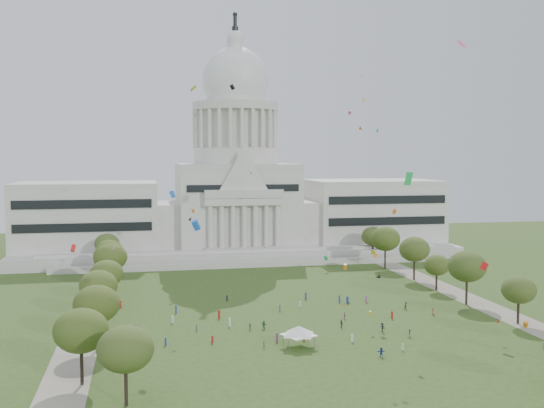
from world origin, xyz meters
The scene contains 32 objects.
ground centered at (0.00, 0.00, 0.00)m, with size 400.00×400.00×0.00m, color #324B1C.
capitol centered at (0.00, 113.59, 22.30)m, with size 160.00×64.50×91.30m.
path_left centered at (-48.00, 30.00, 0.02)m, with size 8.00×160.00×0.04m, color gray.
path_right centered at (48.00, 30.00, 0.02)m, with size 8.00×160.00×0.04m, color gray.
row_tree_l_0 centered at (-45.26, -21.68, 8.95)m, with size 8.85×8.85×12.59m.
row_tree_l_1 centered at (-44.07, -2.96, 8.95)m, with size 8.86×8.86×12.59m.
row_tree_r_1 centered at (46.22, -1.75, 7.66)m, with size 7.58×7.58×10.78m.
row_tree_l_2 centered at (-45.04, 17.30, 8.51)m, with size 8.42×8.42×11.97m.
row_tree_r_2 centered at (44.17, 17.44, 9.66)m, with size 9.55×9.55×13.58m.
row_tree_l_3 centered at (-44.09, 33.92, 8.21)m, with size 8.12×8.12×11.55m.
row_tree_r_3 centered at (44.40, 34.48, 7.08)m, with size 7.01×7.01×9.98m.
row_tree_l_4 centered at (-44.08, 52.42, 9.39)m, with size 9.29×9.29×13.21m.
row_tree_r_4 centered at (44.76, 50.04, 9.29)m, with size 9.19×9.19×13.06m.
row_tree_l_5 centered at (-45.22, 71.01, 8.42)m, with size 8.33×8.33×11.85m.
row_tree_r_5 centered at (43.49, 70.19, 9.93)m, with size 9.82×9.82×13.96m.
row_tree_l_6 centered at (-46.87, 89.14, 8.27)m, with size 8.19×8.19×11.64m.
row_tree_r_6 centered at (45.96, 88.13, 8.51)m, with size 8.42×8.42×11.97m.
near_tree_0 centered at (-38.00, -32.00, 8.56)m, with size 8.47×8.47×12.04m.
event_tent centered at (-5.72, -8.64, 3.28)m, with size 9.96×9.96×4.23m.
person_0 centered at (31.27, 9.41, 0.82)m, with size 0.80×0.52×1.64m, color olive.
person_2 centered at (27.27, 15.71, 0.95)m, with size 0.92×0.57×1.90m, color #33723F.
person_3 centered at (14.23, -1.91, 0.98)m, with size 1.27×0.66×1.97m, color #26262B.
person_4 centered at (6.74, 2.90, 0.90)m, with size 1.06×0.58×1.80m, color #4C4C51.
person_5 centered at (-9.93, 5.30, 0.90)m, with size 1.67×0.66×1.81m, color #33723F.
person_6 centered at (13.18, -15.03, 0.74)m, with size 0.72×0.47×1.47m, color silver.
person_7 centered at (-12.47, -7.99, 0.73)m, with size 0.54×0.39×1.47m, color #33723F.
person_8 centered at (-13.03, 5.21, 0.73)m, with size 0.71×0.44×1.47m, color #4C4C51.
person_9 centered at (18.53, -6.31, 0.72)m, with size 0.93×0.48×1.43m, color #26262B.
person_10 centered at (9.59, 9.49, 0.86)m, with size 1.00×0.55×1.71m, color #994C8C.
person_11 centered at (7.80, -17.76, 0.88)m, with size 1.63×0.65×1.76m, color navy.
distant_crowd centered at (-12.18, 15.34, 0.88)m, with size 63.02×41.18×1.95m.
kite_swarm centered at (-1.30, 6.63, 23.00)m, with size 81.55×106.89×59.10m.
Camera 1 is at (-35.26, -126.74, 37.00)m, focal length 42.00 mm.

